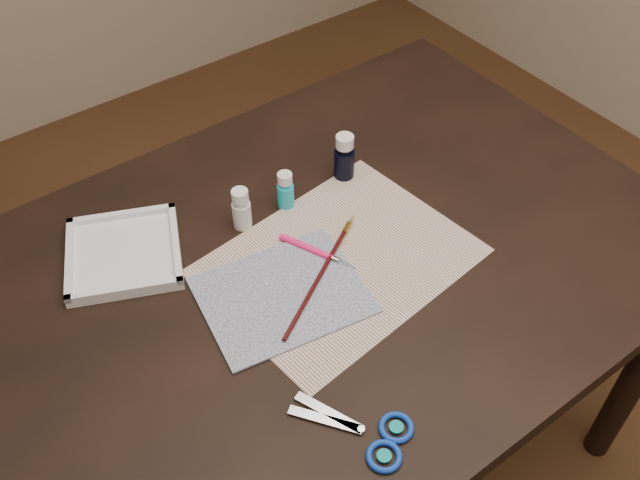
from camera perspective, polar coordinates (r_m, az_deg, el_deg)
ground at (r=1.89m, az=0.00°, el=-17.24°), size 3.50×3.50×0.02m
table at (r=1.56m, az=0.00°, el=-10.89°), size 1.30×0.90×0.75m
paper at (r=1.26m, az=1.55°, el=-1.68°), size 0.48×0.39×0.00m
canvas at (r=1.20m, az=-3.02°, el=-4.41°), size 0.30×0.25×0.00m
paint_bottle_white at (r=1.30m, az=-6.31°, el=2.52°), size 0.04×0.04×0.08m
paint_bottle_cyan at (r=1.33m, az=-2.79°, el=4.02°), size 0.03×0.03×0.08m
paint_bottle_navy at (r=1.39m, az=1.95°, el=6.69°), size 0.05×0.05×0.10m
paintbrush at (r=1.23m, az=0.16°, el=-2.57°), size 0.27×0.17×0.01m
craft_knife at (r=1.26m, az=-0.12°, el=-1.00°), size 0.07×0.15×0.01m
scissors at (r=1.06m, az=2.24°, el=-14.90°), size 0.20×0.22×0.01m
palette_tray at (r=1.30m, az=-15.43°, el=-0.99°), size 0.26×0.26×0.02m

